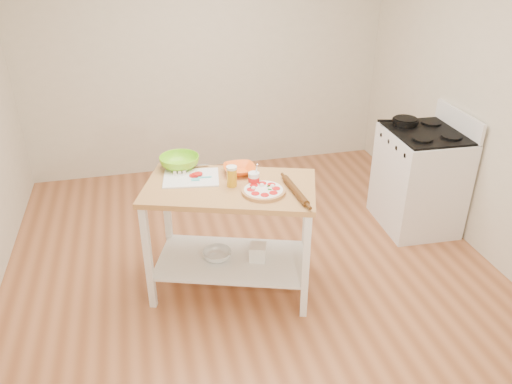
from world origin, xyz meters
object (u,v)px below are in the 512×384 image
at_px(pizza, 263,190).
at_px(orange_bowl, 239,169).
at_px(beer_pint, 232,176).
at_px(rolling_pin, 295,191).
at_px(shelf_bin, 258,252).
at_px(cutting_board, 191,177).
at_px(prep_island, 231,216).
at_px(yogurt_tub, 254,179).
at_px(green_bowl, 179,162).
at_px(gas_stove, 419,179).
at_px(spatula, 200,178).
at_px(skillet, 405,121).
at_px(knife, 186,167).
at_px(shelf_glass_bowl, 217,255).

height_order(pizza, orange_bowl, orange_bowl).
bearing_deg(beer_pint, rolling_pin, -28.70).
relative_size(beer_pint, shelf_bin, 1.21).
bearing_deg(cutting_board, prep_island, -26.88).
distance_m(prep_island, yogurt_tub, 0.34).
distance_m(green_bowl, yogurt_tub, 0.64).
distance_m(gas_stove, orange_bowl, 1.86).
bearing_deg(cutting_board, spatula, -28.25).
relative_size(spatula, green_bowl, 0.51).
relative_size(gas_stove, pizza, 3.61).
relative_size(skillet, pizza, 1.19).
relative_size(pizza, knife, 1.14).
bearing_deg(yogurt_tub, shelf_glass_bowl, 166.68).
bearing_deg(skillet, beer_pint, -142.59).
height_order(gas_stove, shelf_bin, gas_stove).
relative_size(skillet, orange_bowl, 1.55).
distance_m(spatula, orange_bowl, 0.31).
bearing_deg(gas_stove, prep_island, -161.70).
distance_m(cutting_board, green_bowl, 0.22).
height_order(spatula, orange_bowl, orange_bowl).
distance_m(green_bowl, shelf_glass_bowl, 0.77).
relative_size(prep_island, knife, 5.05).
bearing_deg(spatula, beer_pint, -30.61).
distance_m(knife, beer_pint, 0.46).
bearing_deg(yogurt_tub, shelf_bin, -23.46).
xyz_separation_m(orange_bowl, green_bowl, (-0.42, 0.20, 0.02)).
xyz_separation_m(skillet, spatula, (-1.96, -0.61, -0.06)).
bearing_deg(beer_pint, yogurt_tub, -9.35).
bearing_deg(skillet, shelf_glass_bowl, -145.03).
bearing_deg(pizza, yogurt_tub, 106.75).
relative_size(knife, shelf_bin, 2.16).
height_order(cutting_board, orange_bowl, orange_bowl).
bearing_deg(pizza, green_bowl, 133.60).
xyz_separation_m(knife, shelf_bin, (0.46, -0.40, -0.59)).
bearing_deg(gas_stove, pizza, -154.99).
bearing_deg(orange_bowl, pizza, -74.42).
distance_m(prep_island, pizza, 0.37).
xyz_separation_m(spatula, knife, (-0.08, 0.22, 0.00)).
height_order(prep_island, gas_stove, gas_stove).
xyz_separation_m(prep_island, gas_stove, (1.88, 0.53, -0.18)).
distance_m(yogurt_tub, rolling_pin, 0.32).
bearing_deg(shelf_glass_bowl, spatula, 128.94).
bearing_deg(rolling_pin, spatula, 149.22).
bearing_deg(yogurt_tub, prep_island, 168.32).
distance_m(orange_bowl, green_bowl, 0.47).
height_order(prep_island, knife, knife).
relative_size(shelf_glass_bowl, shelf_bin, 1.77).
bearing_deg(gas_stove, cutting_board, -168.16).
height_order(prep_island, yogurt_tub, yogurt_tub).
bearing_deg(knife, orange_bowl, -23.51).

